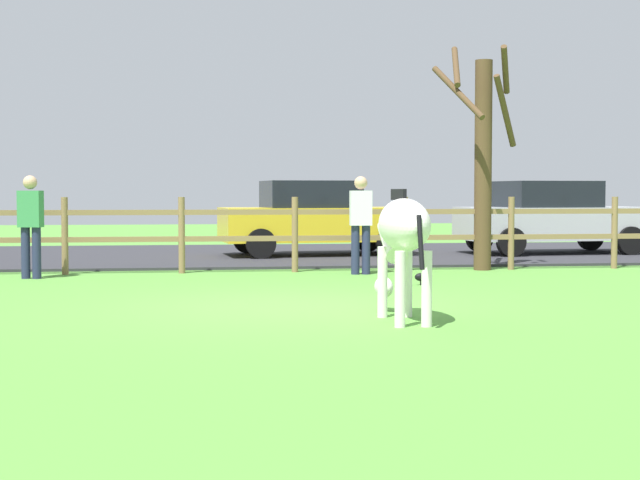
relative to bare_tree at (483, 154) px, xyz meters
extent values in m
plane|color=#549338|center=(-3.88, -4.97, -2.04)|extent=(60.00, 60.00, 0.00)
cube|color=#2D2D33|center=(-3.88, 4.33, -2.02)|extent=(28.00, 7.40, 0.05)
cylinder|color=olive|center=(-7.17, 0.03, -1.40)|extent=(0.11, 0.11, 1.29)
cylinder|color=olive|center=(-5.24, 0.03, -1.40)|extent=(0.11, 0.11, 1.29)
cylinder|color=olive|center=(-3.31, 0.03, -1.40)|extent=(0.11, 0.11, 1.29)
cylinder|color=olive|center=(-1.38, 0.03, -1.40)|extent=(0.11, 0.11, 1.29)
cylinder|color=olive|center=(0.54, 0.03, -1.40)|extent=(0.11, 0.11, 1.29)
cylinder|color=olive|center=(2.47, 0.03, -1.40)|extent=(0.11, 0.11, 1.29)
cube|color=olive|center=(-4.28, 0.03, -1.46)|extent=(21.21, 0.06, 0.09)
cube|color=olive|center=(-4.28, 0.03, -1.01)|extent=(21.21, 0.06, 0.09)
cylinder|color=#513A23|center=(0.02, 0.02, -0.20)|extent=(0.30, 0.30, 3.68)
cylinder|color=#513A23|center=(-0.46, 0.13, 1.53)|extent=(0.32, 1.03, 0.84)
cylinder|color=#513A23|center=(-0.52, -0.25, 1.05)|extent=(0.67, 1.19, 1.02)
cylinder|color=#513A23|center=(0.36, -0.12, 1.46)|extent=(0.41, 0.79, 0.78)
cylinder|color=#513A23|center=(0.32, -0.23, 0.74)|extent=(0.65, 0.74, 1.21)
ellipsoid|color=white|center=(-2.88, -6.54, -1.01)|extent=(0.51, 1.25, 0.56)
cylinder|color=white|center=(-3.03, -6.14, -1.65)|extent=(0.11, 0.11, 0.78)
cylinder|color=white|center=(-2.75, -6.14, -1.65)|extent=(0.11, 0.11, 0.78)
cylinder|color=white|center=(-3.01, -6.94, -1.65)|extent=(0.11, 0.11, 0.78)
cylinder|color=white|center=(-2.73, -6.93, -1.65)|extent=(0.11, 0.11, 0.78)
cylinder|color=white|center=(-2.89, -6.01, -1.20)|extent=(0.25, 0.59, 0.51)
ellipsoid|color=white|center=(-2.90, -5.59, -1.76)|extent=(0.21, 0.44, 0.24)
cube|color=black|center=(-2.88, -6.29, -0.69)|extent=(0.05, 0.56, 0.12)
cylinder|color=black|center=(-2.86, -7.21, -1.16)|extent=(0.05, 0.19, 0.54)
cylinder|color=black|center=(-1.73, -2.55, -2.01)|extent=(0.01, 0.01, 0.06)
cylinder|color=black|center=(-1.73, -2.59, -2.01)|extent=(0.01, 0.01, 0.06)
ellipsoid|color=black|center=(-1.73, -2.57, -1.92)|extent=(0.18, 0.10, 0.12)
sphere|color=black|center=(-1.64, -2.57, -1.87)|extent=(0.07, 0.07, 0.07)
cube|color=yellow|center=(-2.44, 3.72, -1.34)|extent=(4.15, 2.08, 0.70)
cube|color=black|center=(-2.59, 3.70, -0.71)|extent=(2.04, 1.74, 0.56)
cylinder|color=black|center=(-1.18, 4.70, -1.69)|extent=(0.61, 0.24, 0.60)
cylinder|color=black|center=(-1.01, 3.01, -1.69)|extent=(0.61, 0.24, 0.60)
cylinder|color=black|center=(-3.86, 4.43, -1.69)|extent=(0.61, 0.24, 0.60)
cylinder|color=black|center=(-3.70, 2.74, -1.69)|extent=(0.61, 0.24, 0.60)
cube|color=#B7BABF|center=(2.70, 3.60, -1.34)|extent=(4.14, 2.06, 0.70)
cube|color=black|center=(2.56, 3.58, -0.71)|extent=(2.03, 1.73, 0.56)
cylinder|color=black|center=(3.97, 4.57, -1.69)|extent=(0.61, 0.23, 0.60)
cylinder|color=black|center=(4.13, 2.87, -1.69)|extent=(0.61, 0.23, 0.60)
cylinder|color=black|center=(1.28, 4.32, -1.69)|extent=(0.61, 0.23, 0.60)
cylinder|color=black|center=(1.44, 2.63, -1.69)|extent=(0.61, 0.23, 0.60)
cylinder|color=#232847|center=(-7.70, -0.66, -1.63)|extent=(0.14, 0.14, 0.82)
cylinder|color=#232847|center=(-7.52, -0.70, -1.63)|extent=(0.14, 0.14, 0.82)
cube|color=#38844C|center=(-7.61, -0.68, -0.93)|extent=(0.40, 0.30, 0.58)
sphere|color=tan|center=(-7.61, -0.68, -0.51)|extent=(0.22, 0.22, 0.22)
cylinder|color=#232847|center=(-2.36, -0.58, -1.63)|extent=(0.14, 0.14, 0.82)
cylinder|color=#232847|center=(-2.18, -0.59, -1.63)|extent=(0.14, 0.14, 0.82)
cube|color=silver|center=(-2.27, -0.59, -0.93)|extent=(0.37, 0.24, 0.58)
sphere|color=tan|center=(-2.27, -0.59, -0.51)|extent=(0.22, 0.22, 0.22)
camera|label=1|loc=(-5.15, -16.63, -0.66)|focal=54.83mm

